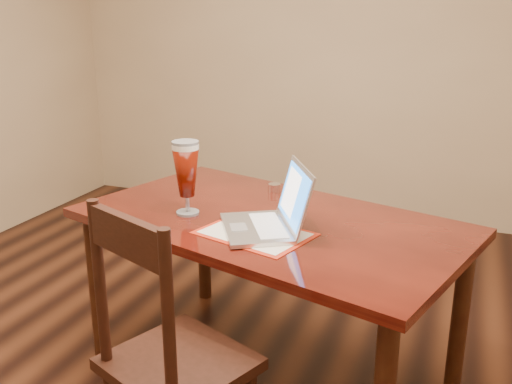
% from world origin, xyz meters
% --- Properties ---
extents(dining_table, '(1.82, 1.34, 1.08)m').
position_xyz_m(dining_table, '(0.23, 0.21, 0.68)').
color(dining_table, '#4F120A').
rests_on(dining_table, ground).
extents(dining_chair, '(0.57, 0.56, 1.04)m').
position_xyz_m(dining_chair, '(0.15, -0.50, 0.49)').
color(dining_chair, black).
rests_on(dining_chair, ground).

